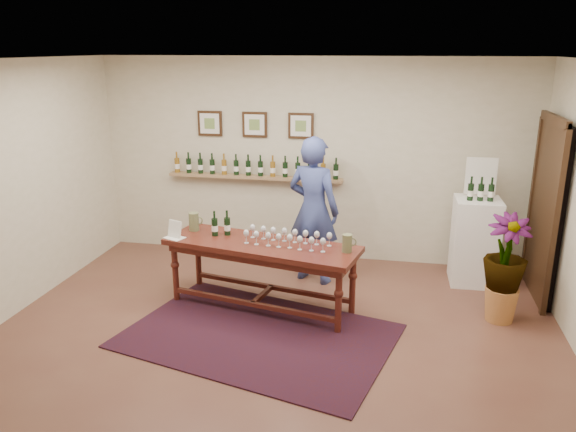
% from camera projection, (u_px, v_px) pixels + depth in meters
% --- Properties ---
extents(ground, '(6.00, 6.00, 0.00)m').
position_uv_depth(ground, '(273.00, 339.00, 5.84)').
color(ground, brown).
rests_on(ground, ground).
extents(room_shell, '(6.00, 6.00, 6.00)m').
position_uv_depth(room_shell, '(474.00, 200.00, 6.87)').
color(room_shell, beige).
rests_on(room_shell, ground).
extents(rug, '(3.07, 2.42, 0.01)m').
position_uv_depth(rug, '(258.00, 336.00, 5.89)').
color(rug, '#3F100B').
rests_on(rug, ground).
extents(tasting_table, '(2.32, 1.16, 0.79)m').
position_uv_depth(tasting_table, '(261.00, 253.00, 6.37)').
color(tasting_table, '#401910').
rests_on(tasting_table, ground).
extents(table_glasses, '(1.22, 0.43, 0.17)m').
position_uv_depth(table_glasses, '(287.00, 238.00, 6.26)').
color(table_glasses, silver).
rests_on(table_glasses, tasting_table).
extents(table_bottles, '(0.31, 0.22, 0.30)m').
position_uv_depth(table_bottles, '(221.00, 223.00, 6.55)').
color(table_bottles, black).
rests_on(table_bottles, tasting_table).
extents(pitcher_left, '(0.17, 0.17, 0.22)m').
position_uv_depth(pitcher_left, '(194.00, 222.00, 6.74)').
color(pitcher_left, '#616740').
rests_on(pitcher_left, tasting_table).
extents(pitcher_right, '(0.15, 0.15, 0.20)m').
position_uv_depth(pitcher_right, '(347.00, 243.00, 6.03)').
color(pitcher_right, '#616740').
rests_on(pitcher_right, tasting_table).
extents(menu_card, '(0.27, 0.23, 0.20)m').
position_uv_depth(menu_card, '(175.00, 229.00, 6.49)').
color(menu_card, white).
rests_on(menu_card, tasting_table).
extents(display_pedestal, '(0.56, 0.56, 1.10)m').
position_uv_depth(display_pedestal, '(475.00, 241.00, 7.11)').
color(display_pedestal, white).
rests_on(display_pedestal, ground).
extents(pedestal_bottles, '(0.27, 0.08, 0.27)m').
position_uv_depth(pedestal_bottles, '(481.00, 190.00, 6.85)').
color(pedestal_bottles, black).
rests_on(pedestal_bottles, display_pedestal).
extents(info_sign, '(0.38, 0.02, 0.52)m').
position_uv_depth(info_sign, '(481.00, 176.00, 7.02)').
color(info_sign, white).
rests_on(info_sign, display_pedestal).
extents(potted_plant, '(0.62, 0.62, 1.05)m').
position_uv_depth(potted_plant, '(505.00, 269.00, 6.06)').
color(potted_plant, '#B1723B').
rests_on(potted_plant, ground).
extents(person, '(0.80, 0.65, 1.88)m').
position_uv_depth(person, '(313.00, 210.00, 7.05)').
color(person, navy).
rests_on(person, ground).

